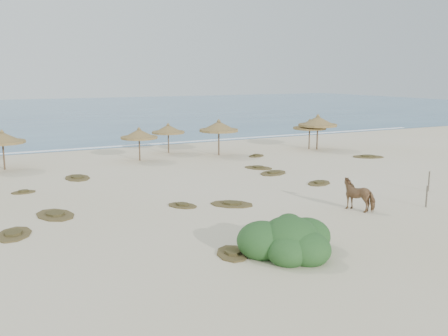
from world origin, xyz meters
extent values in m
plane|color=beige|center=(0.00, 0.00, 0.00)|extent=(160.00, 160.00, 0.00)
cube|color=#2B5681|center=(0.00, 75.00, 0.00)|extent=(200.00, 100.00, 0.01)
cube|color=white|center=(0.00, 26.00, 0.00)|extent=(70.00, 0.60, 0.01)
cylinder|color=brown|center=(-11.96, 18.21, 1.08)|extent=(0.12, 0.12, 2.16)
cylinder|color=brown|center=(-11.96, 18.21, 1.97)|extent=(4.01, 4.01, 0.19)
cone|color=brown|center=(-11.96, 18.21, 2.31)|extent=(3.88, 3.88, 0.77)
cone|color=brown|center=(-11.96, 18.21, 2.78)|extent=(0.37, 0.37, 0.23)
cylinder|color=brown|center=(-2.24, 17.44, 1.00)|extent=(0.11, 0.11, 2.00)
cylinder|color=brown|center=(-2.24, 17.44, 1.83)|extent=(3.62, 3.62, 0.17)
cone|color=brown|center=(-2.24, 17.44, 2.14)|extent=(3.50, 3.50, 0.71)
cone|color=brown|center=(-2.24, 17.44, 2.57)|extent=(0.34, 0.34, 0.21)
cylinder|color=brown|center=(1.16, 20.05, 0.98)|extent=(0.11, 0.11, 1.96)
cylinder|color=brown|center=(1.16, 20.05, 1.79)|extent=(3.64, 3.64, 0.17)
cone|color=brown|center=(1.16, 20.05, 2.10)|extent=(3.52, 3.52, 0.70)
cone|color=brown|center=(1.16, 20.05, 2.52)|extent=(0.34, 0.34, 0.21)
cylinder|color=brown|center=(4.51, 17.07, 1.14)|extent=(0.13, 0.13, 2.28)
cylinder|color=brown|center=(4.51, 17.07, 2.09)|extent=(4.31, 4.31, 0.20)
cone|color=brown|center=(4.51, 17.07, 2.45)|extent=(4.17, 4.17, 0.82)
cone|color=brown|center=(4.51, 17.07, 2.94)|extent=(0.39, 0.39, 0.24)
cylinder|color=brown|center=(13.85, 15.97, 1.20)|extent=(0.14, 0.14, 2.41)
cylinder|color=brown|center=(13.85, 15.97, 2.20)|extent=(3.73, 3.73, 0.21)
cone|color=brown|center=(13.85, 15.97, 2.58)|extent=(3.60, 3.60, 0.86)
cone|color=brown|center=(13.85, 15.97, 3.09)|extent=(0.41, 0.41, 0.25)
cylinder|color=brown|center=(13.38, 16.51, 1.04)|extent=(0.12, 0.12, 2.07)
cylinder|color=brown|center=(13.38, 16.51, 1.89)|extent=(3.84, 3.84, 0.18)
cone|color=brown|center=(13.38, 16.51, 2.22)|extent=(3.71, 3.71, 0.74)
cone|color=brown|center=(13.38, 16.51, 2.66)|extent=(0.36, 0.36, 0.22)
imported|color=olive|center=(3.16, -1.47, 0.78)|extent=(1.51, 2.02, 1.55)
cylinder|color=brown|center=(6.57, -2.65, 0.57)|extent=(0.10, 0.10, 1.13)
cylinder|color=brown|center=(9.57, -0.17, 0.58)|extent=(0.09, 0.09, 1.17)
ellipsoid|color=#2F5C27|center=(-3.56, -5.22, 0.63)|extent=(2.29, 2.29, 1.71)
ellipsoid|color=#2F5C27|center=(-2.53, -4.88, 0.51)|extent=(1.83, 1.83, 1.37)
ellipsoid|color=#2F5C27|center=(-4.47, -4.76, 0.57)|extent=(1.94, 1.94, 1.46)
ellipsoid|color=#2F5C27|center=(-3.33, -6.02, 0.46)|extent=(1.71, 1.71, 1.29)
ellipsoid|color=#2F5C27|center=(-4.01, -5.79, 0.43)|extent=(1.60, 1.60, 1.20)
ellipsoid|color=#2F5C27|center=(-2.87, -4.19, 0.40)|extent=(1.37, 1.37, 1.03)
ellipsoid|color=#2F5C27|center=(-3.21, -4.65, 1.03)|extent=(1.03, 1.03, 0.77)
ellipsoid|color=#2F5C27|center=(-3.90, -5.11, 1.09)|extent=(0.91, 0.91, 0.69)
camera|label=1|loc=(-13.80, -19.96, 6.69)|focal=40.00mm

